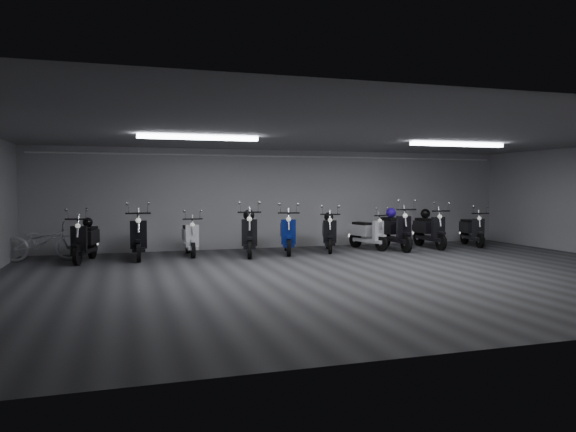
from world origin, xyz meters
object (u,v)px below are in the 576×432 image
object	(u,v)px
bicycle	(42,237)
scooter_3	(249,228)
scooter_2	(190,232)
scooter_4	(288,228)
scooter_7	(395,224)
scooter_6	(368,228)
scooter_9	(472,225)
helmet_3	(425,214)
scooter_0	(85,234)
scooter_1	(139,230)
helmet_2	(329,217)
helmet_4	(88,222)
helmet_1	(249,215)
scooter_5	(329,228)
helmet_0	(391,213)
scooter_8	(430,224)

from	to	relation	value
bicycle	scooter_3	bearing A→B (deg)	-96.22
scooter_2	scooter_4	bearing A→B (deg)	-7.49
scooter_7	bicycle	bearing A→B (deg)	177.84
scooter_6	scooter_9	xyz separation A→B (m)	(3.29, -0.15, 0.01)
scooter_6	helmet_3	xyz separation A→B (m)	(1.83, 0.04, 0.37)
scooter_3	scooter_0	bearing A→B (deg)	-168.56
scooter_7	helmet_3	xyz separation A→B (m)	(1.18, 0.39, 0.26)
scooter_2	scooter_3	bearing A→B (deg)	-18.50
scooter_1	helmet_3	world-z (taller)	scooter_1
scooter_4	helmet_2	distance (m)	1.36
scooter_3	helmet_4	size ratio (longest dim) A/B	8.24
bicycle	helmet_1	xyz separation A→B (m)	(4.95, -0.27, 0.46)
scooter_5	helmet_1	world-z (taller)	scooter_5
scooter_4	helmet_4	bearing A→B (deg)	-167.11
scooter_0	scooter_4	size ratio (longest dim) A/B	0.94
scooter_0	helmet_2	distance (m)	6.30
scooter_2	scooter_9	distance (m)	8.21
scooter_2	helmet_0	world-z (taller)	scooter_2
scooter_5	scooter_1	bearing A→B (deg)	-160.69
scooter_2	helmet_2	distance (m)	3.80
helmet_2	helmet_3	world-z (taller)	helmet_3
scooter_2	helmet_3	size ratio (longest dim) A/B	5.84
scooter_0	helmet_3	distance (m)	9.25
scooter_2	scooter_3	xyz separation A→B (m)	(1.43, -0.47, 0.11)
helmet_1	helmet_4	bearing A→B (deg)	179.76
scooter_2	scooter_8	xyz separation A→B (m)	(6.74, -0.33, 0.08)
scooter_1	helmet_2	xyz separation A→B (m)	(5.06, 0.28, 0.22)
scooter_3	scooter_8	distance (m)	5.32
bicycle	scooter_6	bearing A→B (deg)	-91.21
scooter_8	bicycle	world-z (taller)	scooter_8
scooter_1	scooter_2	distance (m)	1.30
scooter_2	helmet_2	world-z (taller)	scooter_2
helmet_0	helmet_1	distance (m)	4.09
scooter_2	scooter_8	bearing A→B (deg)	-2.89
scooter_1	helmet_1	xyz separation A→B (m)	(2.75, 0.04, 0.31)
helmet_2	helmet_4	bearing A→B (deg)	-177.92
scooter_3	scooter_6	world-z (taller)	scooter_3
scooter_0	helmet_0	distance (m)	8.07
scooter_6	helmet_1	world-z (taller)	scooter_6
scooter_7	helmet_2	distance (m)	1.86
helmet_0	helmet_2	size ratio (longest dim) A/B	1.09
scooter_1	scooter_4	xyz separation A→B (m)	(3.77, -0.07, -0.03)
scooter_5	helmet_1	bearing A→B (deg)	-160.95
scooter_4	scooter_0	bearing A→B (deg)	-164.41
scooter_1	scooter_8	xyz separation A→B (m)	(8.01, -0.07, -0.03)
scooter_6	scooter_7	bearing A→B (deg)	-44.73
scooter_0	scooter_6	size ratio (longest dim) A/B	1.06
scooter_5	scooter_8	xyz separation A→B (m)	(3.03, -0.13, 0.03)
scooter_9	helmet_2	bearing A→B (deg)	-170.90
scooter_6	bicycle	xyz separation A→B (m)	(-8.38, 0.17, -0.04)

